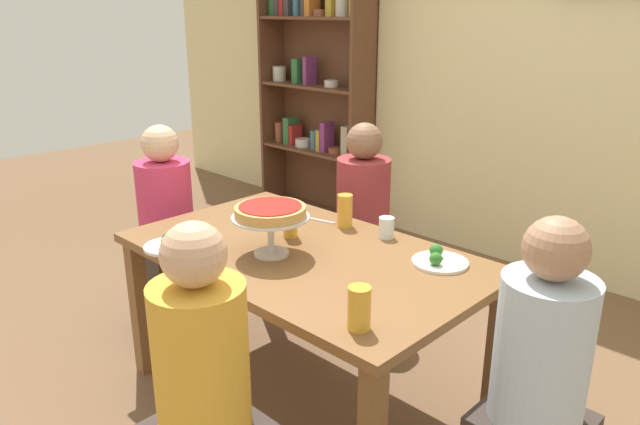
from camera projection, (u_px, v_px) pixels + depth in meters
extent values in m
plane|color=brown|center=(305.00, 396.00, 2.82)|extent=(12.00, 12.00, 0.00)
cube|color=beige|center=(546.00, 63.00, 3.87)|extent=(8.00, 0.12, 2.80)
cube|color=brown|center=(304.00, 255.00, 2.59)|extent=(1.58, 0.94, 0.04)
cube|color=brown|center=(140.00, 308.00, 2.91)|extent=(0.07, 0.07, 0.70)
cube|color=brown|center=(267.00, 260.00, 3.47)|extent=(0.07, 0.07, 0.70)
cube|color=brown|center=(496.00, 356.00, 2.51)|extent=(0.07, 0.07, 0.70)
cube|color=brown|center=(273.00, 83.00, 5.41)|extent=(0.03, 0.30, 2.20)
cube|color=brown|center=(363.00, 94.00, 4.71)|extent=(0.03, 0.30, 2.20)
cube|color=brown|center=(326.00, 86.00, 5.16)|extent=(1.10, 0.02, 2.20)
cube|color=brown|center=(315.00, 210.00, 5.41)|extent=(1.04, 0.28, 0.02)
cube|color=brown|center=(315.00, 150.00, 5.23)|extent=(1.04, 0.28, 0.02)
cube|color=brown|center=(315.00, 86.00, 5.06)|extent=(1.04, 0.28, 0.02)
cube|color=brown|center=(314.00, 18.00, 4.88)|extent=(1.04, 0.28, 0.02)
cylinder|color=brown|center=(279.00, 132.00, 5.50)|extent=(0.09, 0.09, 0.18)
cube|color=#2D6B38|center=(291.00, 131.00, 5.39)|extent=(0.07, 0.13, 0.24)
cube|color=maroon|center=(295.00, 135.00, 5.36)|extent=(0.04, 0.13, 0.18)
cylinder|color=silver|center=(303.00, 142.00, 5.32)|extent=(0.14, 0.14, 0.07)
cylinder|color=#3D7084|center=(315.00, 140.00, 5.21)|extent=(0.08, 0.08, 0.16)
cube|color=#B7932D|center=(323.00, 140.00, 5.14)|extent=(0.04, 0.13, 0.18)
cube|color=#7A3370|center=(327.00, 137.00, 5.09)|extent=(0.05, 0.13, 0.25)
cylinder|color=brown|center=(335.00, 150.00, 5.06)|extent=(0.12, 0.12, 0.05)
cube|color=#B2A88E|center=(349.00, 141.00, 4.93)|extent=(0.07, 0.13, 0.25)
cube|color=maroon|center=(355.00, 147.00, 4.89)|extent=(0.06, 0.13, 0.18)
cylinder|color=beige|center=(279.00, 73.00, 5.32)|extent=(0.12, 0.12, 0.13)
cube|color=#2D6B38|center=(300.00, 71.00, 5.14)|extent=(0.07, 0.13, 0.20)
cube|color=#7A3370|center=(310.00, 71.00, 5.05)|extent=(0.04, 0.13, 0.23)
cylinder|color=silver|center=(331.00, 83.00, 4.92)|extent=(0.12, 0.12, 0.05)
cube|color=#2D6B38|center=(276.00, 2.00, 5.15)|extent=(0.06, 0.11, 0.22)
cube|color=#3D3838|center=(281.00, 2.00, 5.11)|extent=(0.06, 0.13, 0.22)
cube|color=maroon|center=(286.00, 0.00, 5.06)|extent=(0.05, 0.13, 0.26)
cube|color=#3D3838|center=(291.00, 6.00, 5.03)|extent=(0.06, 0.13, 0.17)
cylinder|color=#3D7084|center=(297.00, 3.00, 4.98)|extent=(0.08, 0.08, 0.20)
cube|color=#3D3838|center=(307.00, 1.00, 4.89)|extent=(0.04, 0.13, 0.24)
cube|color=orange|center=(312.00, 5.00, 4.87)|extent=(0.06, 0.13, 0.17)
cylinder|color=brown|center=(320.00, 13.00, 4.82)|extent=(0.12, 0.12, 0.05)
cube|color=#B7932D|center=(334.00, 0.00, 4.70)|extent=(0.06, 0.13, 0.24)
cylinder|color=beige|center=(342.00, 8.00, 4.65)|extent=(0.11, 0.11, 0.13)
cube|color=#B7932D|center=(358.00, 0.00, 4.53)|extent=(0.07, 0.13, 0.24)
cube|color=#382D28|center=(172.00, 284.00, 3.46)|extent=(0.34, 0.34, 0.45)
cylinder|color=#D63866|center=(165.00, 206.00, 3.31)|extent=(0.30, 0.30, 0.50)
sphere|color=beige|center=(160.00, 143.00, 3.19)|extent=(0.20, 0.20, 0.20)
cylinder|color=silver|center=(542.00, 351.00, 1.90)|extent=(0.30, 0.30, 0.50)
sphere|color=#A87A5B|center=(556.00, 249.00, 1.79)|extent=(0.20, 0.20, 0.20)
cylinder|color=gold|center=(201.00, 358.00, 1.86)|extent=(0.30, 0.30, 0.50)
sphere|color=tan|center=(193.00, 254.00, 1.75)|extent=(0.20, 0.20, 0.20)
cube|color=#382D28|center=(361.00, 279.00, 3.52)|extent=(0.34, 0.34, 0.45)
cylinder|color=#993338|center=(363.00, 202.00, 3.36)|extent=(0.30, 0.30, 0.50)
sphere|color=#846047|center=(365.00, 141.00, 3.25)|extent=(0.20, 0.20, 0.20)
cylinder|color=silver|center=(271.00, 253.00, 2.54)|extent=(0.15, 0.15, 0.01)
cylinder|color=silver|center=(271.00, 235.00, 2.52)|extent=(0.03, 0.03, 0.15)
cylinder|color=silver|center=(270.00, 217.00, 2.49)|extent=(0.33, 0.33, 0.01)
cylinder|color=tan|center=(270.00, 211.00, 2.48)|extent=(0.30, 0.30, 0.04)
cylinder|color=maroon|center=(270.00, 206.00, 2.48)|extent=(0.26, 0.26, 0.00)
cylinder|color=white|center=(440.00, 262.00, 2.45)|extent=(0.23, 0.23, 0.01)
sphere|color=#2D7028|center=(436.00, 250.00, 2.48)|extent=(0.06, 0.06, 0.06)
sphere|color=#2D7028|center=(436.00, 259.00, 2.40)|extent=(0.05, 0.05, 0.05)
cylinder|color=white|center=(169.00, 246.00, 2.61)|extent=(0.22, 0.22, 0.01)
sphere|color=#2D7028|center=(165.00, 241.00, 2.60)|extent=(0.04, 0.04, 0.04)
sphere|color=#2D7028|center=(181.00, 240.00, 2.60)|extent=(0.05, 0.05, 0.05)
sphere|color=#2D7028|center=(167.00, 238.00, 2.63)|extent=(0.04, 0.04, 0.04)
sphere|color=#2D7028|center=(177.00, 239.00, 2.60)|extent=(0.06, 0.06, 0.06)
cylinder|color=gold|center=(359.00, 308.00, 1.93)|extent=(0.08, 0.08, 0.15)
cylinder|color=gold|center=(345.00, 211.00, 2.85)|extent=(0.07, 0.07, 0.16)
cylinder|color=gold|center=(290.00, 219.00, 2.72)|extent=(0.07, 0.07, 0.17)
cylinder|color=white|center=(386.00, 228.00, 2.72)|extent=(0.07, 0.07, 0.10)
cube|color=silver|center=(319.00, 220.00, 2.95)|extent=(0.18, 0.06, 0.00)
cube|color=silver|center=(268.00, 205.00, 3.19)|extent=(0.18, 0.03, 0.00)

